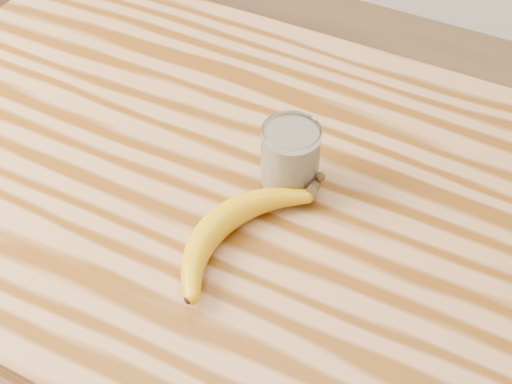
% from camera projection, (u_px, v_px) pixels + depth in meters
% --- Properties ---
extents(table, '(1.20, 0.80, 0.90)m').
position_uv_depth(table, '(224.00, 229.00, 1.14)').
color(table, '#AB7647').
rests_on(table, ground).
extents(smoothie_glass, '(0.08, 0.08, 0.10)m').
position_uv_depth(smoothie_glass, '(290.00, 158.00, 0.99)').
color(smoothie_glass, white).
rests_on(smoothie_glass, table).
extents(banana, '(0.20, 0.35, 0.04)m').
position_uv_depth(banana, '(220.00, 221.00, 0.95)').
color(banana, '#CD8E0A').
rests_on(banana, table).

